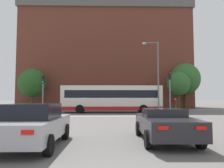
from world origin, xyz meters
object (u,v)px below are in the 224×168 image
Objects in this scene: traffic_light_near_left at (43,88)px; traffic_light_far_left at (68,93)px; pedestrian_waiting at (71,103)px; pedestrian_walking_east at (115,104)px; traffic_light_near_right at (170,86)px; car_saloon_left at (32,125)px; car_roadster_right at (165,124)px; pedestrian_walking_west at (175,103)px; street_lamp_junction at (156,70)px; bus_crossing_lead at (112,98)px; traffic_light_far_right at (148,92)px.

traffic_light_near_left is 11.44m from traffic_light_far_left.
pedestrian_waiting reaches higher than pedestrian_walking_east.
traffic_light_near_right reaches higher than pedestrian_waiting.
traffic_light_near_right reaches higher than car_saloon_left.
car_roadster_right is 1.11× the size of traffic_light_near_left.
pedestrian_waiting reaches higher than pedestrian_walking_west.
pedestrian_waiting reaches higher than car_roadster_right.
pedestrian_waiting is at bearing 96.11° from car_saloon_left.
pedestrian_waiting is at bearing 64.48° from pedestrian_walking_west.
car_saloon_left is 2.49× the size of pedestrian_walking_west.
traffic_light_far_left is at bearing 136.77° from traffic_light_near_right.
car_roadster_right is 26.72m from pedestrian_waiting.
pedestrian_walking_east is at bearing -75.26° from pedestrian_waiting.
car_saloon_left is 0.52× the size of street_lamp_junction.
car_roadster_right is 25.92m from traffic_light_far_left.
traffic_light_near_left is at bearing 179.37° from traffic_light_near_right.
car_roadster_right is 2.83× the size of pedestrian_walking_east.
traffic_light_far_left is (-12.30, 11.57, -0.47)m from traffic_light_near_right.
traffic_light_near_right reaches higher than traffic_light_far_left.
pedestrian_walking_east is 0.90× the size of pedestrian_walking_west.
street_lamp_junction is at bearing 102.19° from traffic_light_near_right.
traffic_light_near_left reaches higher than pedestrian_walking_west.
traffic_light_near_right is at bearing 137.82° from pedestrian_walking_west.
pedestrian_waiting is 1.05× the size of pedestrian_walking_west.
street_lamp_junction is at bearing -115.82° from pedestrian_waiting.
traffic_light_far_left is at bearing 68.14° from pedestrian_walking_west.
pedestrian_walking_east is at bearing 114.50° from street_lamp_junction.
bus_crossing_lead is 3.28× the size of traffic_light_far_left.
car_saloon_left is 1.10× the size of traffic_light_far_right.
traffic_light_far_right is 2.51× the size of pedestrian_walking_east.
bus_crossing_lead is 1.44× the size of street_lamp_junction.
car_roadster_right is 0.37× the size of bus_crossing_lead.
traffic_light_far_right is 5.45m from pedestrian_walking_east.
bus_crossing_lead is 2.72× the size of traffic_light_near_right.
street_lamp_junction is (5.08, -1.83, 3.24)m from bus_crossing_lead.
car_roadster_right is 2.55× the size of pedestrian_walking_west.
car_roadster_right is (4.98, 0.90, -0.09)m from car_saloon_left.
pedestrian_walking_west is at bearing 62.43° from car_saloon_left.
car_saloon_left is 25.65m from traffic_light_far_left.
car_roadster_right is 25.61m from pedestrian_walking_east.
traffic_light_near_left reaches higher than pedestrian_walking_east.
traffic_light_near_right reaches higher than traffic_light_far_right.
pedestrian_walking_east is at bearing 93.62° from car_roadster_right.
bus_crossing_lead is at bearing 80.09° from car_saloon_left.
traffic_light_near_left is (-8.72, 13.06, 2.04)m from car_roadster_right.
bus_crossing_lead is 9.28m from traffic_light_far_left.
traffic_light_far_right is at bearing -41.14° from bus_crossing_lead.
car_saloon_left is 0.36× the size of bus_crossing_lead.
pedestrian_waiting is (-6.15, 7.59, -0.66)m from bus_crossing_lead.
traffic_light_far_right is (4.03, 24.58, 2.00)m from car_roadster_right.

